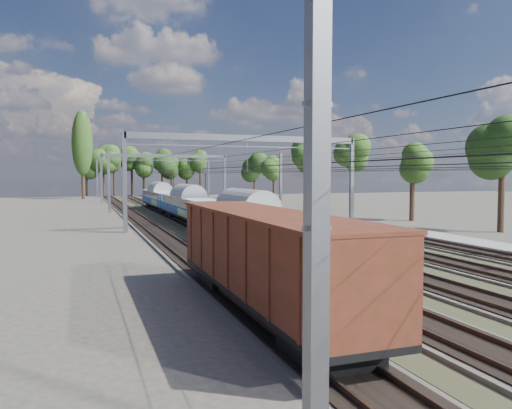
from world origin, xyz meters
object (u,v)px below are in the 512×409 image
object	(u,v)px
freight_boxcar	(264,255)
signal_near	(173,183)
worker	(170,201)
signal_far	(206,183)
emu_train	(189,201)

from	to	relation	value
freight_boxcar	signal_near	bearing A→B (deg)	82.42
worker	signal_far	xyz separation A→B (m)	(10.85, 19.45, 2.63)
signal_near	signal_far	xyz separation A→B (m)	(9.21, 13.36, -0.20)
signal_far	freight_boxcar	bearing A→B (deg)	-87.13
signal_near	worker	bearing A→B (deg)	-112.21
freight_boxcar	signal_near	world-z (taller)	signal_near
worker	signal_far	size ratio (longest dim) A/B	0.31
worker	emu_train	bearing A→B (deg)	174.23
emu_train	signal_far	size ratio (longest dim) A/B	10.67
worker	signal_far	bearing A→B (deg)	-28.64
signal_near	emu_train	bearing A→B (deg)	-104.86
emu_train	signal_far	world-z (taller)	signal_far
freight_boxcar	signal_far	distance (m)	87.51
freight_boxcar	worker	size ratio (longest dim) A/B	8.36
freight_boxcar	signal_near	distance (m)	72.75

